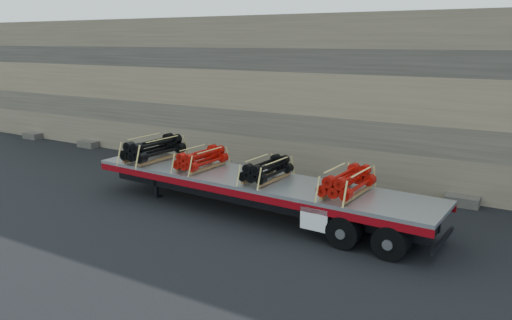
{
  "coord_description": "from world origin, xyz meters",
  "views": [
    {
      "loc": [
        9.5,
        -14.2,
        5.93
      ],
      "look_at": [
        0.21,
        1.24,
        1.59
      ],
      "focal_mm": 35.0,
      "sensor_mm": 36.0,
      "label": 1
    }
  ],
  "objects_px": {
    "bundle_rear": "(347,183)",
    "trailer": "(254,195)",
    "bundle_front": "(154,149)",
    "bundle_midfront": "(201,159)",
    "bundle_midrear": "(267,170)"
  },
  "relations": [
    {
      "from": "bundle_rear",
      "to": "trailer",
      "type": "bearing_deg",
      "value": -180.0
    },
    {
      "from": "bundle_front",
      "to": "bundle_rear",
      "type": "height_order",
      "value": "bundle_front"
    },
    {
      "from": "trailer",
      "to": "bundle_midfront",
      "type": "bearing_deg",
      "value": 180.0
    },
    {
      "from": "bundle_midfront",
      "to": "trailer",
      "type": "bearing_deg",
      "value": -0.0
    },
    {
      "from": "trailer",
      "to": "bundle_front",
      "type": "height_order",
      "value": "bundle_front"
    },
    {
      "from": "bundle_front",
      "to": "bundle_midfront",
      "type": "bearing_deg",
      "value": -0.0
    },
    {
      "from": "bundle_front",
      "to": "bundle_rear",
      "type": "xyz_separation_m",
      "value": [
        8.25,
        -0.39,
        -0.05
      ]
    },
    {
      "from": "trailer",
      "to": "bundle_rear",
      "type": "distance_m",
      "value": 3.63
    },
    {
      "from": "bundle_midfront",
      "to": "bundle_rear",
      "type": "distance_m",
      "value": 5.81
    },
    {
      "from": "trailer",
      "to": "bundle_midrear",
      "type": "xyz_separation_m",
      "value": [
        0.54,
        -0.03,
        1.0
      ]
    },
    {
      "from": "bundle_midfront",
      "to": "bundle_rear",
      "type": "bearing_deg",
      "value": 0.0
    },
    {
      "from": "bundle_midfront",
      "to": "bundle_midrear",
      "type": "bearing_deg",
      "value": 0.0
    },
    {
      "from": "bundle_midrear",
      "to": "bundle_rear",
      "type": "xyz_separation_m",
      "value": [
        2.94,
        -0.14,
        0.03
      ]
    },
    {
      "from": "trailer",
      "to": "bundle_midfront",
      "type": "relative_size",
      "value": 6.46
    },
    {
      "from": "bundle_midfront",
      "to": "bundle_rear",
      "type": "height_order",
      "value": "bundle_rear"
    }
  ]
}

